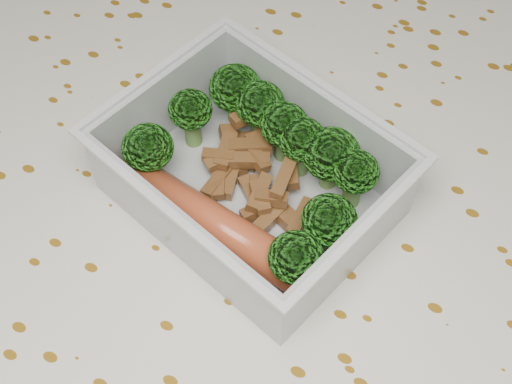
% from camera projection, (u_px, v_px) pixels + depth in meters
% --- Properties ---
extents(dining_table, '(1.40, 0.90, 0.75)m').
position_uv_depth(dining_table, '(247.00, 278.00, 0.57)').
color(dining_table, brown).
rests_on(dining_table, ground).
extents(tablecloth, '(1.46, 0.96, 0.19)m').
position_uv_depth(tablecloth, '(247.00, 247.00, 0.53)').
color(tablecloth, silver).
rests_on(tablecloth, dining_table).
extents(lunch_container, '(0.22, 0.19, 0.07)m').
position_uv_depth(lunch_container, '(251.00, 182.00, 0.48)').
color(lunch_container, silver).
rests_on(lunch_container, tablecloth).
extents(broccoli_florets, '(0.17, 0.14, 0.05)m').
position_uv_depth(broccoli_florets, '(273.00, 151.00, 0.48)').
color(broccoli_florets, '#608C3F').
rests_on(broccoli_florets, lunch_container).
extents(meat_pile, '(0.10, 0.09, 0.03)m').
position_uv_depth(meat_pile, '(254.00, 172.00, 0.50)').
color(meat_pile, brown).
rests_on(meat_pile, lunch_container).
extents(sausage, '(0.16, 0.05, 0.03)m').
position_uv_depth(sausage, '(215.00, 224.00, 0.47)').
color(sausage, '#B24927').
rests_on(sausage, lunch_container).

